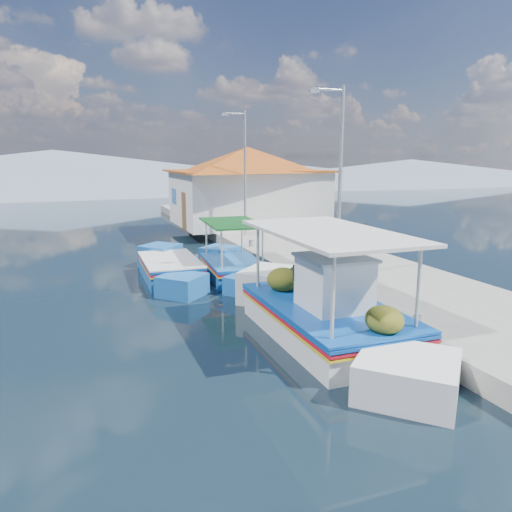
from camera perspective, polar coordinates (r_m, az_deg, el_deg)
name	(u,v)px	position (r m, az deg, el deg)	size (l,w,h in m)	color
ground	(221,326)	(12.92, -4.09, -8.21)	(160.00, 160.00, 0.00)	black
quay	(315,257)	(20.41, 6.92, -0.15)	(5.00, 44.00, 0.50)	#9A9890
bollards	(276,255)	(18.77, 2.33, 0.14)	(0.20, 17.20, 0.30)	#A5A8AD
main_caique	(324,314)	(12.16, 7.98, -6.75)	(2.70, 8.95, 2.95)	white
caique_green_canopy	(232,268)	(17.88, -2.81, -1.45)	(2.13, 6.10, 2.29)	#1C5FAD
caique_blue_hull	(170,271)	(17.94, -10.04, -1.69)	(1.98, 6.37, 1.13)	#1C5FAD
harbor_building	(248,185)	(28.40, -0.97, 8.35)	(10.49, 10.49, 4.40)	silver
lamp_post_near	(338,173)	(15.82, 9.54, 9.55)	(1.21, 0.14, 6.00)	#A5A8AD
lamp_post_far	(243,167)	(24.02, -1.52, 10.34)	(1.21, 0.14, 6.00)	#A5A8AD
mountain_ridge	(147,174)	(68.43, -12.65, 9.34)	(171.40, 96.00, 5.50)	slate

